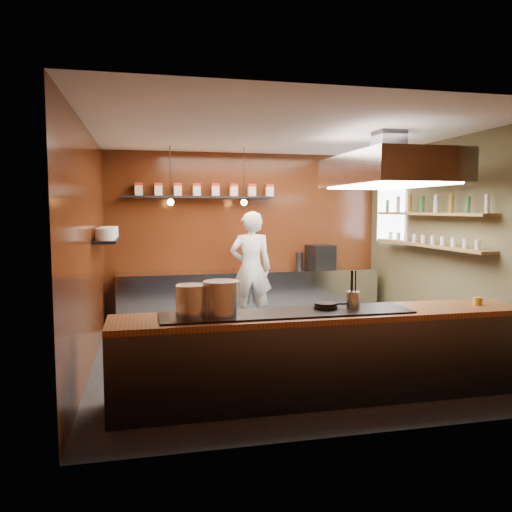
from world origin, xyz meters
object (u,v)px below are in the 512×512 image
object	(u,v)px
extractor_hood	(388,169)
espresso_machine	(320,257)
stockpot_large	(192,300)
stockpot_small	(221,298)
chef	(251,269)

from	to	relation	value
extractor_hood	espresso_machine	size ratio (longest dim) A/B	4.59
stockpot_large	stockpot_small	world-z (taller)	stockpot_small
chef	extractor_hood	bearing A→B (deg)	126.51
stockpot_small	chef	size ratio (longest dim) A/B	0.19
extractor_hood	stockpot_small	bearing A→B (deg)	-153.23
chef	stockpot_small	bearing A→B (deg)	78.29
extractor_hood	chef	size ratio (longest dim) A/B	1.02
espresso_machine	extractor_hood	bearing A→B (deg)	-101.12
stockpot_small	espresso_machine	xyz separation A→B (m)	(2.42, 3.81, 0.01)
stockpot_large	espresso_machine	bearing A→B (deg)	54.34
extractor_hood	stockpot_small	distance (m)	3.02
stockpot_small	chef	distance (m)	3.58
espresso_machine	chef	size ratio (longest dim) A/B	0.22
stockpot_large	chef	bearing A→B (deg)	68.76
stockpot_large	chef	world-z (taller)	chef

